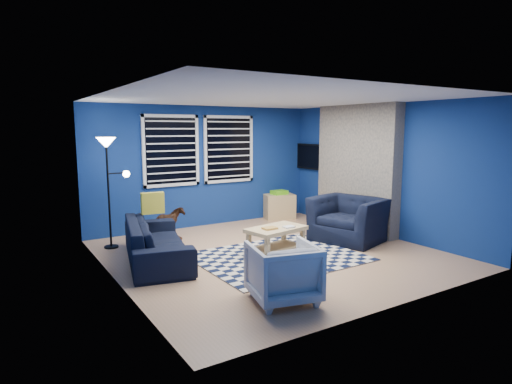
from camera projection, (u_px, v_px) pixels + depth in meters
floor at (272, 254)px, 7.02m from camera, size 5.00×5.00×0.00m
ceiling at (273, 98)px, 6.65m from camera, size 5.00×5.00×0.00m
wall_back at (205, 167)px, 8.93m from camera, size 5.00×0.00×5.00m
wall_left at (113, 190)px, 5.52m from camera, size 0.00×5.00×5.00m
wall_right at (381, 170)px, 8.15m from camera, size 0.00×5.00×5.00m
fireplace at (356, 171)px, 8.50m from camera, size 0.65×2.00×2.50m
window_left at (171, 151)px, 8.45m from camera, size 1.17×0.06×1.42m
window_right at (229, 149)px, 9.13m from camera, size 1.17×0.06×1.42m
tv at (312, 157)px, 9.77m from camera, size 0.07×1.00×0.58m
rug at (278, 257)px, 6.81m from camera, size 2.53×2.04×0.02m
sofa at (157, 241)px, 6.59m from camera, size 2.29×1.30×0.63m
armchair_big at (349, 219)px, 7.79m from camera, size 1.48×1.38×0.79m
armchair_bent at (283, 272)px, 5.04m from camera, size 0.91×0.93×0.70m
rocking_horse at (169, 221)px, 7.99m from camera, size 0.39×0.64×0.50m
coffee_table at (276, 235)px, 6.90m from camera, size 1.04×0.71×0.47m
cabinet at (279, 206)px, 9.77m from camera, size 0.76×0.61×0.64m
floor_lamp at (108, 158)px, 7.15m from camera, size 0.51×0.32×1.89m
throw_pillow at (153, 203)px, 7.09m from camera, size 0.38×0.15×0.35m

